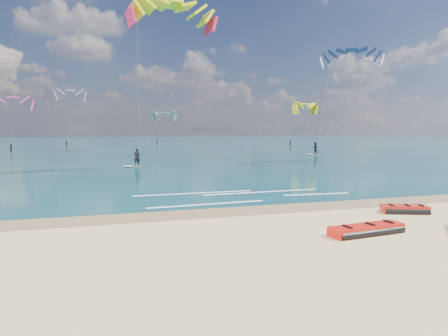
# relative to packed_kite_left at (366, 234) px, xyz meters

# --- Properties ---
(ground) EXTENTS (320.00, 320.00, 0.00)m
(ground) POSITION_rel_packed_kite_left_xyz_m (-2.44, 42.71, 0.00)
(ground) COLOR tan
(ground) RESTS_ON ground
(wet_sand_strip) EXTENTS (320.00, 2.40, 0.01)m
(wet_sand_strip) POSITION_rel_packed_kite_left_xyz_m (-2.44, 5.71, 0.00)
(wet_sand_strip) COLOR brown
(wet_sand_strip) RESTS_ON ground
(sea) EXTENTS (320.00, 200.00, 0.04)m
(sea) POSITION_rel_packed_kite_left_xyz_m (-2.44, 106.71, 0.02)
(sea) COLOR #0B343F
(sea) RESTS_ON ground
(packed_kite_left) EXTENTS (3.55, 1.59, 0.44)m
(packed_kite_left) POSITION_rel_packed_kite_left_xyz_m (0.00, 0.00, 0.00)
(packed_kite_left) COLOR red
(packed_kite_left) RESTS_ON ground
(packed_kite_mid) EXTENTS (2.70, 2.02, 0.44)m
(packed_kite_mid) POSITION_rel_packed_kite_left_xyz_m (4.32, 2.88, 0.00)
(packed_kite_mid) COLOR red
(packed_kite_mid) RESTS_ON ground
(kitesurfer_main) EXTENTS (9.95, 10.06, 17.04)m
(kitesurfer_main) POSITION_rel_packed_kite_left_xyz_m (-4.96, 27.47, 8.76)
(kitesurfer_main) COLOR gold
(kitesurfer_main) RESTS_ON sea
(kitesurfer_far) EXTENTS (12.34, 6.87, 18.15)m
(kitesurfer_far) POSITION_rel_packed_kite_left_xyz_m (24.99, 42.32, 9.75)
(kitesurfer_far) COLOR #B9E021
(kitesurfer_far) RESTS_ON sea
(shoreline_foam) EXTENTS (13.44, 4.32, 0.01)m
(shoreline_foam) POSITION_rel_packed_kite_left_xyz_m (-1.94, 9.98, 0.04)
(shoreline_foam) COLOR white
(shoreline_foam) RESTS_ON ground
(distant_kites) EXTENTS (63.45, 31.67, 12.28)m
(distant_kites) POSITION_rel_packed_kite_left_xyz_m (-1.77, 74.46, 5.06)
(distant_kites) COLOR gray
(distant_kites) RESTS_ON ground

